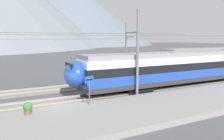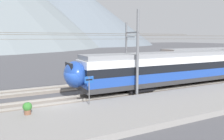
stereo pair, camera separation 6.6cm
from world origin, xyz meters
name	(u,v)px [view 1 (the left image)]	position (x,y,z in m)	size (l,w,h in m)	color
ground_plane	(60,106)	(0.00, 0.00, 0.00)	(400.00, 400.00, 0.00)	#4C4C51
platform_slab	(77,121)	(0.00, -4.22, 0.20)	(120.00, 6.29, 0.40)	gray
track_near	(57,102)	(0.00, 0.94, 0.07)	(120.00, 3.00, 0.28)	slate
track_far	(45,90)	(0.00, 5.84, 0.07)	(120.00, 3.00, 0.28)	slate
train_near_platform	(200,65)	(16.45, 0.94, 2.23)	(31.29, 2.90, 4.27)	#2D2D30
catenary_mast_mid	(137,53)	(6.70, -0.69, 4.04)	(45.15, 2.05, 7.75)	slate
catenary_mast_far_side	(127,50)	(10.62, 7.56, 3.81)	(45.15, 2.17, 7.27)	slate
platform_sign	(89,84)	(1.72, -1.94, 1.96)	(0.70, 0.08, 2.13)	#59595B
potted_plant_platform_edge	(28,108)	(-2.66, -2.17, 0.86)	(0.60, 0.60, 0.81)	brown
mountain_central_peak	(65,11)	(48.55, 168.81, 27.28)	(142.01, 142.01, 54.56)	slate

